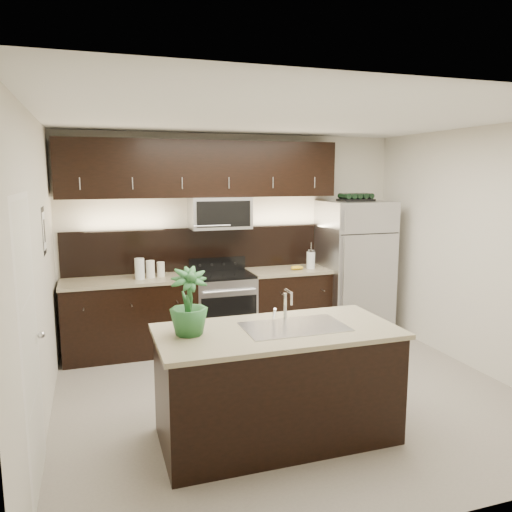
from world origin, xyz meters
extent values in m
plane|color=gray|center=(0.00, 0.00, 0.00)|extent=(4.50, 4.50, 0.00)
cube|color=beige|center=(0.00, 2.00, 1.35)|extent=(4.50, 0.02, 2.70)
cube|color=beige|center=(0.00, -2.00, 1.35)|extent=(4.50, 0.02, 2.70)
cube|color=beige|center=(-2.25, 0.00, 1.35)|extent=(0.02, 4.00, 2.70)
cube|color=beige|center=(2.25, 0.00, 1.35)|extent=(0.02, 4.00, 2.70)
cube|color=white|center=(0.00, 0.00, 2.70)|extent=(4.50, 4.00, 0.02)
cube|color=silver|center=(-2.23, -0.80, 1.01)|extent=(0.04, 0.80, 2.02)
sphere|color=silver|center=(-2.20, -0.48, 1.00)|extent=(0.06, 0.06, 0.06)
cube|color=black|center=(-2.24, 0.75, 1.65)|extent=(0.01, 0.32, 0.46)
cube|color=white|center=(-2.23, 0.75, 1.65)|extent=(0.00, 0.24, 0.36)
cube|color=black|center=(-1.42, 1.69, 0.45)|extent=(1.57, 0.62, 0.90)
cube|color=black|center=(0.71, 1.69, 0.45)|extent=(1.16, 0.62, 0.90)
cube|color=#B2B2B7|center=(-0.25, 1.69, 0.45)|extent=(0.76, 0.62, 0.90)
cube|color=black|center=(-0.25, 1.69, 0.92)|extent=(0.76, 0.60, 0.03)
cube|color=beige|center=(-1.42, 1.69, 0.92)|extent=(1.59, 0.65, 0.04)
cube|color=beige|center=(0.71, 1.69, 0.92)|extent=(1.18, 0.65, 0.04)
cube|color=black|center=(-0.46, 1.99, 1.22)|extent=(3.49, 0.02, 0.56)
cube|color=#B2B2B7|center=(-0.25, 1.80, 1.70)|extent=(0.76, 0.40, 0.40)
cube|color=black|center=(-0.46, 1.83, 2.25)|extent=(3.49, 0.33, 0.70)
cube|color=black|center=(-0.41, -0.72, 0.45)|extent=(1.90, 0.90, 0.90)
cube|color=beige|center=(-0.41, -0.72, 0.92)|extent=(1.96, 0.96, 0.04)
cube|color=silver|center=(-0.26, -0.72, 0.95)|extent=(0.84, 0.50, 0.01)
cylinder|color=silver|center=(-0.26, -0.51, 1.06)|extent=(0.03, 0.03, 0.24)
cylinder|color=silver|center=(-0.26, -0.58, 1.21)|extent=(0.02, 0.14, 0.02)
cylinder|color=silver|center=(-0.26, -0.65, 1.16)|extent=(0.02, 0.02, 0.10)
cube|color=#B2B2B7|center=(1.60, 1.63, 0.91)|extent=(0.88, 0.80, 1.83)
cube|color=black|center=(1.60, 1.63, 1.84)|extent=(0.45, 0.28, 0.03)
cylinder|color=black|center=(1.43, 1.63, 1.90)|extent=(0.08, 0.26, 0.08)
cylinder|color=black|center=(1.51, 1.63, 1.90)|extent=(0.08, 0.26, 0.08)
cylinder|color=black|center=(1.60, 1.63, 1.90)|extent=(0.08, 0.26, 0.08)
cylinder|color=black|center=(1.68, 1.63, 1.90)|extent=(0.08, 0.26, 0.08)
cylinder|color=black|center=(1.77, 1.63, 1.90)|extent=(0.08, 0.26, 0.08)
imported|color=#255E2B|center=(-1.12, -0.63, 1.20)|extent=(0.31, 0.31, 0.53)
cylinder|color=silver|center=(-1.29, 1.64, 1.07)|extent=(0.12, 0.12, 0.25)
cylinder|color=silver|center=(-1.16, 1.68, 1.05)|extent=(0.11, 0.11, 0.21)
cylinder|color=silver|center=(-1.03, 1.72, 1.03)|extent=(0.09, 0.09, 0.18)
cylinder|color=silver|center=(0.95, 1.64, 1.05)|extent=(0.11, 0.11, 0.23)
cylinder|color=silver|center=(0.95, 1.64, 1.18)|extent=(0.12, 0.12, 0.02)
cylinder|color=silver|center=(0.95, 1.64, 1.23)|extent=(0.01, 0.01, 0.09)
ellipsoid|color=gold|center=(0.69, 1.61, 0.97)|extent=(0.19, 0.16, 0.05)
camera|label=1|loc=(-1.79, -4.37, 2.18)|focal=35.00mm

